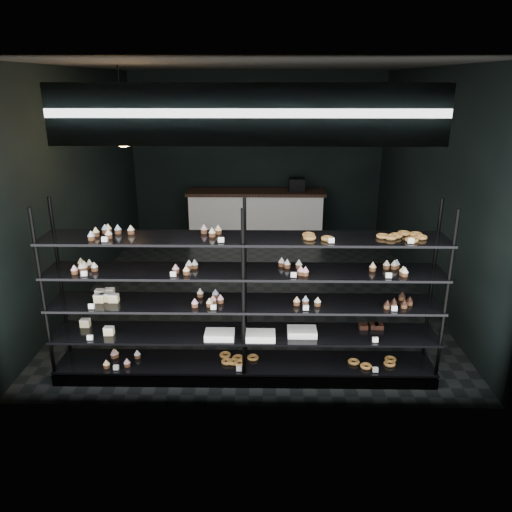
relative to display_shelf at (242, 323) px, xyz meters
The scene contains 5 objects.
room 2.64m from the display_shelf, 88.14° to the left, with size 5.01×6.01×3.20m.
display_shelf is the anchor object (origin of this frame).
signage 2.17m from the display_shelf, 80.54° to the right, with size 3.30×0.05×0.50m.
pendant_lamp 2.64m from the display_shelf, 138.23° to the left, with size 0.35×0.35×0.91m.
service_counter 4.95m from the display_shelf, 89.15° to the left, with size 2.69×0.65×1.23m.
Camera 1 is at (0.14, -7.12, 3.01)m, focal length 35.00 mm.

